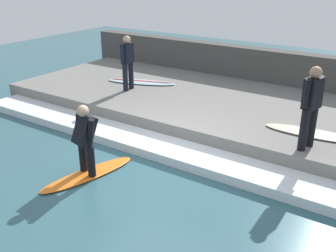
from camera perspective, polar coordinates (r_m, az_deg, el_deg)
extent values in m
plane|color=#335B66|center=(8.00, -2.06, -5.81)|extent=(28.00, 28.00, 0.00)
cube|color=slate|center=(10.50, 8.43, 2.42)|extent=(4.40, 12.24, 0.46)
cube|color=#474442|center=(12.53, 13.52, 7.62)|extent=(0.50, 12.85, 1.42)
cube|color=silver|center=(8.41, 0.41, -3.57)|extent=(0.91, 11.63, 0.19)
ellipsoid|color=orange|center=(7.79, -11.49, -6.84)|extent=(2.08, 0.91, 0.06)
cylinder|color=black|center=(7.53, -11.10, -5.03)|extent=(0.15, 0.15, 0.61)
cylinder|color=black|center=(7.75, -12.24, -4.30)|extent=(0.15, 0.15, 0.61)
cube|color=black|center=(7.40, -12.03, -0.61)|extent=(0.48, 0.45, 0.61)
sphere|color=tan|center=(7.26, -12.27, 2.16)|extent=(0.22, 0.22, 0.22)
cylinder|color=black|center=(7.22, -11.16, -0.84)|extent=(0.11, 0.19, 0.51)
cylinder|color=black|center=(7.55, -12.90, 0.08)|extent=(0.11, 0.19, 0.51)
cylinder|color=black|center=(8.10, 20.13, -0.05)|extent=(0.16, 0.16, 0.82)
cylinder|color=black|center=(7.85, 19.08, -0.59)|extent=(0.16, 0.16, 0.82)
cube|color=black|center=(7.75, 20.28, 4.49)|extent=(0.43, 0.32, 0.59)
sphere|color=#A87A5B|center=(7.64, 20.68, 7.29)|extent=(0.22, 0.22, 0.22)
cylinder|color=black|center=(7.92, 21.09, 5.02)|extent=(0.11, 0.11, 0.52)
cylinder|color=black|center=(7.55, 19.51, 4.43)|extent=(0.11, 0.11, 0.52)
ellipsoid|color=beige|center=(8.79, 20.26, -0.99)|extent=(0.67, 2.04, 0.06)
cylinder|color=black|center=(11.33, -5.39, 7.33)|extent=(0.15, 0.15, 0.77)
cylinder|color=black|center=(11.12, -6.22, 7.00)|extent=(0.15, 0.15, 0.77)
cube|color=black|center=(11.07, -5.94, 10.47)|extent=(0.37, 0.24, 0.56)
sphere|color=tan|center=(11.00, -6.01, 12.36)|extent=(0.21, 0.21, 0.21)
cylinder|color=black|center=(11.23, -5.32, 10.83)|extent=(0.10, 0.11, 0.49)
cylinder|color=black|center=(10.90, -6.58, 10.43)|extent=(0.10, 0.11, 0.49)
ellipsoid|color=silver|center=(11.94, -3.90, 6.40)|extent=(1.20, 2.15, 0.06)
ellipsoid|color=#B21E1E|center=(11.93, -3.90, 6.55)|extent=(0.73, 1.85, 0.01)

